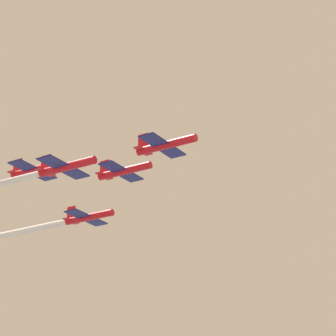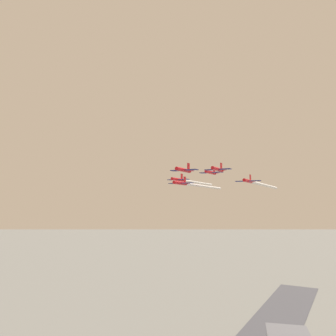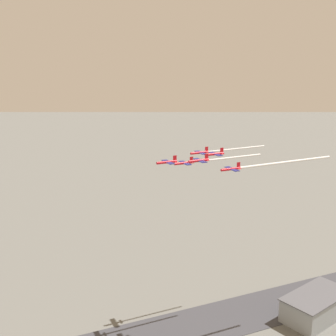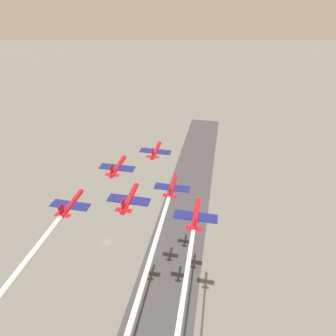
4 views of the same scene
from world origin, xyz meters
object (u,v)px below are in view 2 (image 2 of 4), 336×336
jet_3 (248,181)px  jet_5 (178,179)px  jet_2 (181,183)px  jet_0 (184,170)px  jet_1 (218,169)px  jet_4 (211,172)px

jet_3 → jet_5: jet_5 is taller
jet_5 → jet_2: bearing=120.5°
jet_0 → jet_1: size_ratio=1.00×
jet_3 → jet_4: 14.46m
jet_2 → jet_3: jet_3 is taller
jet_0 → jet_5: bearing=-59.5°
jet_3 → jet_5: bearing=0.0°
jet_1 → jet_4: (-13.27, -3.71, 0.32)m
jet_0 → jet_2: size_ratio=1.00×
jet_5 → jet_3: bearing=-180.0°
jet_2 → jet_5: 13.98m
jet_0 → jet_2: 14.15m
jet_0 → jet_4: (-22.96, 6.09, 1.33)m
jet_3 → jet_1: bearing=59.5°
jet_4 → jet_1: bearing=120.5°
jet_3 → jet_5: (-7.17, -27.01, 1.55)m
jet_1 → jet_5: size_ratio=1.00×
jet_1 → jet_4: size_ratio=1.00×
jet_0 → jet_5: 27.57m
jet_3 → jet_5: size_ratio=1.00×
jet_2 → jet_3: (-6.11, 23.31, 0.81)m
jet_1 → jet_3: size_ratio=1.00×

